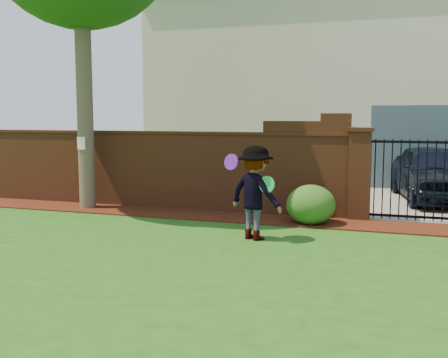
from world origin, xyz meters
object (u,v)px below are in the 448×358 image
(man, at_px, (254,193))
(frisbee_green, at_px, (267,184))
(car, at_px, (436,174))
(frisbee_purple, at_px, (231,162))

(man, xyz_separation_m, frisbee_green, (0.26, -0.15, 0.18))
(car, distance_m, man, 6.14)
(car, height_order, frisbee_purple, frisbee_purple)
(man, relative_size, frisbee_purple, 5.71)
(man, relative_size, frisbee_green, 5.67)
(man, bearing_deg, frisbee_purple, 20.47)
(car, distance_m, frisbee_green, 6.15)
(frisbee_green, bearing_deg, frisbee_purple, 165.31)
(frisbee_purple, bearing_deg, frisbee_green, -14.69)
(car, bearing_deg, man, -130.96)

